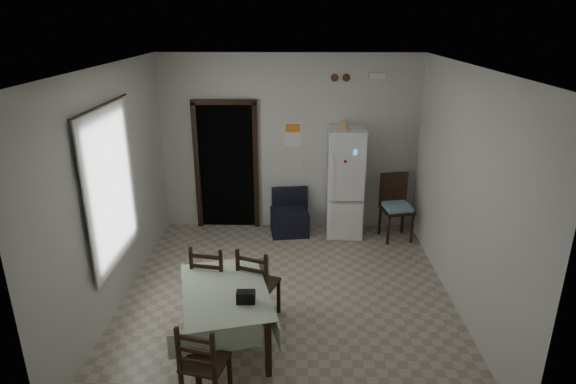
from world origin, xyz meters
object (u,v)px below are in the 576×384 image
(dining_chair_near_head, at_px, (205,361))
(dining_table, at_px, (227,318))
(dining_chair_far_left, at_px, (212,279))
(navy_seat, at_px, (290,213))
(corner_chair, at_px, (397,208))
(dining_chair_far_right, at_px, (259,282))
(fridge, at_px, (345,183))

(dining_chair_near_head, bearing_deg, dining_table, -81.58)
(dining_chair_far_left, bearing_deg, navy_seat, -101.51)
(dining_chair_far_left, bearing_deg, dining_table, 121.37)
(dining_table, bearing_deg, corner_chair, 35.29)
(dining_chair_far_left, height_order, dining_chair_near_head, dining_chair_far_left)
(corner_chair, distance_m, dining_chair_far_right, 3.03)
(fridge, height_order, dining_chair_far_right, fridge)
(dining_chair_far_right, distance_m, dining_chair_near_head, 1.40)
(corner_chair, relative_size, dining_chair_far_left, 1.11)
(dining_chair_near_head, bearing_deg, corner_chair, -110.34)
(navy_seat, xyz_separation_m, dining_chair_far_right, (-0.33, -2.42, 0.11))
(dining_chair_far_right, relative_size, dining_chair_near_head, 1.06)
(dining_chair_far_left, bearing_deg, dining_chair_near_head, 105.79)
(corner_chair, xyz_separation_m, dining_chair_far_left, (-2.61, -2.16, -0.05))
(corner_chair, relative_size, dining_chair_near_head, 1.18)
(navy_seat, relative_size, corner_chair, 0.69)
(corner_chair, bearing_deg, dining_chair_near_head, -134.58)
(navy_seat, xyz_separation_m, dining_chair_far_left, (-0.89, -2.35, 0.12))
(navy_seat, relative_size, dining_chair_far_left, 0.76)
(fridge, height_order, dining_chair_near_head, fridge)
(dining_chair_far_right, bearing_deg, navy_seat, -76.87)
(navy_seat, bearing_deg, dining_table, -109.54)
(dining_table, relative_size, dining_chair_near_head, 1.49)
(dining_chair_near_head, bearing_deg, fridge, -99.28)
(dining_table, xyz_separation_m, dining_chair_near_head, (-0.08, -0.82, 0.10))
(dining_table, relative_size, dining_chair_far_right, 1.40)
(dining_table, bearing_deg, dining_chair_far_right, 45.14)
(fridge, xyz_separation_m, dining_table, (-1.54, -2.95, -0.54))
(dining_table, relative_size, dining_chair_far_left, 1.39)
(dining_table, distance_m, dining_chair_far_right, 0.63)
(fridge, bearing_deg, dining_table, -116.05)
(corner_chair, bearing_deg, dining_chair_far_left, -150.63)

